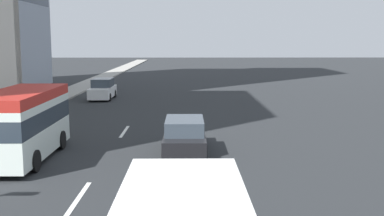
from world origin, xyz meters
The scene contains 8 objects.
ground_plane centered at (31.50, 0.00, 0.00)m, with size 198.00×198.00×0.00m, color #26282B.
sidewalk_right centered at (31.50, 7.64, 0.07)m, with size 162.00×2.55×0.15m, color #9E9B93.
lane_stripe_mid centered at (11.11, 0.00, 0.01)m, with size 3.20×0.16×0.01m, color silver.
lane_stripe_far centered at (21.88, 0.00, 0.01)m, with size 3.20×0.16×0.01m, color silver.
car_second centered at (36.10, 3.69, 0.80)m, with size 4.41×1.79×1.71m.
car_third centered at (17.13, -3.28, 0.73)m, with size 4.79×1.85×1.53m.
minibus_fourth centered at (15.95, 3.38, 1.57)m, with size 6.44×2.39×2.86m.
pedestrian_near_lamp centered at (26.12, 7.35, 1.15)m, with size 0.38×0.38×1.80m.
Camera 1 is at (-3.02, -3.41, 4.89)m, focal length 43.95 mm.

